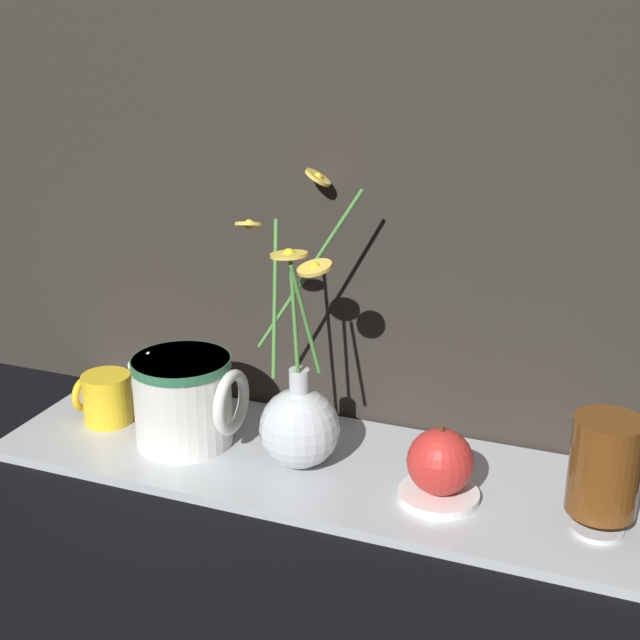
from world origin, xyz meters
The scene contains 9 objects.
ground_plane centered at (0.00, 0.00, 0.00)m, with size 6.00×6.00×0.00m, color black.
shelf centered at (0.00, 0.00, 0.01)m, with size 0.84×0.26×0.01m.
backdrop_wall centered at (0.00, 0.14, 0.55)m, with size 1.34×0.02×1.10m.
vase_with_flowers centered at (-0.03, -0.01, 0.07)m, with size 0.13×0.20×0.34m.
yellow_mug centered at (-0.32, 0.00, 0.05)m, with size 0.08×0.07×0.07m.
ceramic_pitcher centered at (-0.19, -0.01, 0.08)m, with size 0.15×0.13×0.13m.
tea_glass centered at (0.33, -0.03, 0.09)m, with size 0.07×0.07×0.13m.
saucer_plate centered at (0.15, -0.03, 0.02)m, with size 0.09×0.09×0.01m.
orange_fruit centered at (0.15, -0.03, 0.06)m, with size 0.08×0.08×0.08m.
Camera 1 is at (0.35, -0.91, 0.55)m, focal length 50.00 mm.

